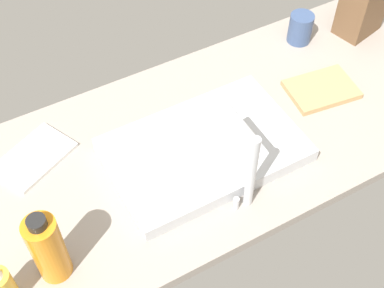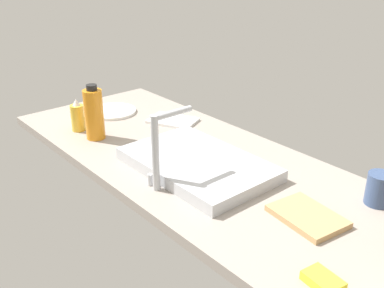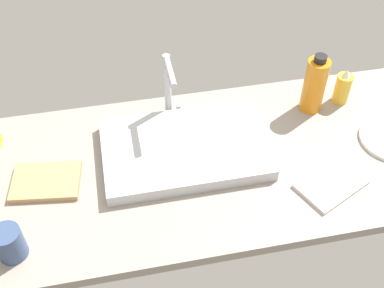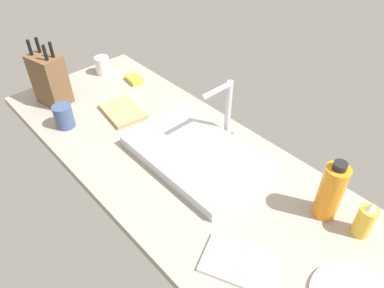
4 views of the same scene
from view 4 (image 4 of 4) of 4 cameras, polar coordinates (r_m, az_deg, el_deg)
countertop_slab at (r=136.23cm, az=-0.97°, el=-3.72°), size 182.36×67.26×3.50cm
sink_basin at (r=135.87cm, az=0.64°, el=-1.62°), size 51.69×33.48×4.26cm
faucet at (r=138.53cm, az=5.33°, el=5.99°), size 5.50×15.26×25.21cm
knife_block at (r=173.68cm, az=-21.63°, el=9.51°), size 16.15×13.18×29.67cm
cutting_board at (r=162.81cm, az=-10.92°, el=5.10°), size 22.03×16.99×1.80cm
soap_bottle at (r=121.50cm, az=25.72°, el=-10.85°), size 5.54×5.54×13.80cm
water_bottle at (r=119.45cm, az=21.15°, el=-6.99°), size 7.54×7.54×22.18cm
dish_towel at (r=109.02cm, az=7.34°, el=-18.19°), size 24.05×20.71×1.20cm
coffee_mug at (r=193.82cm, az=-13.98°, el=12.00°), size 7.33×7.33×9.01cm
ceramic_cup at (r=159.22cm, az=-19.67°, el=4.16°), size 7.81×7.81×9.93cm
dish_sponge at (r=185.06cm, az=-9.12°, el=10.10°), size 9.72×7.14×2.40cm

